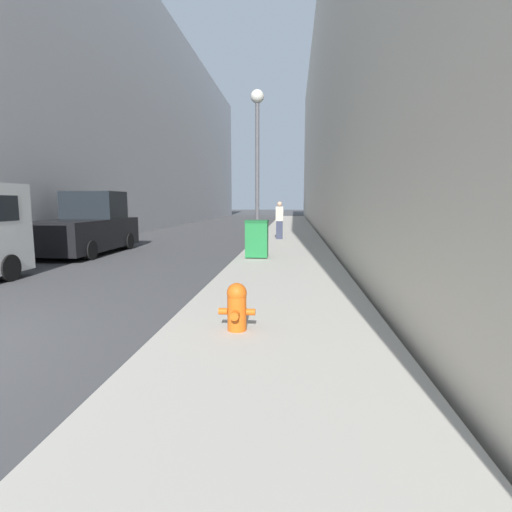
# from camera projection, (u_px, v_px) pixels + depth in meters

# --- Properties ---
(sidewalk_right) EXTENTS (3.15, 60.00, 0.13)m
(sidewalk_right) POSITION_uv_depth(u_px,v_px,m) (289.00, 235.00, 21.82)
(sidewalk_right) COLOR #ADA89E
(sidewalk_right) RESTS_ON ground
(building_left_glass) EXTENTS (12.00, 60.00, 15.69)m
(building_left_glass) POSITION_uv_depth(u_px,v_px,m) (91.00, 122.00, 30.07)
(building_left_glass) COLOR #BCBCC1
(building_left_glass) RESTS_ON ground
(building_right_stone) EXTENTS (12.00, 60.00, 16.44)m
(building_right_stone) POSITION_uv_depth(u_px,v_px,m) (402.00, 111.00, 27.91)
(building_right_stone) COLOR beige
(building_right_stone) RESTS_ON ground
(fire_hydrant) EXTENTS (0.50, 0.39, 0.65)m
(fire_hydrant) POSITION_uv_depth(u_px,v_px,m) (237.00, 306.00, 5.38)
(fire_hydrant) COLOR #D15614
(fire_hydrant) RESTS_ON sidewalk_right
(trash_bin) EXTENTS (0.70, 0.66, 1.18)m
(trash_bin) POSITION_uv_depth(u_px,v_px,m) (257.00, 238.00, 12.50)
(trash_bin) COLOR #1E7538
(trash_bin) RESTS_ON sidewalk_right
(lamppost) EXTENTS (0.49, 0.49, 5.80)m
(lamppost) POSITION_uv_depth(u_px,v_px,m) (257.00, 147.00, 14.77)
(lamppost) COLOR #4C4C51
(lamppost) RESTS_ON sidewalk_right
(pickup_truck) EXTENTS (2.22, 4.89, 2.27)m
(pickup_truck) POSITION_uv_depth(u_px,v_px,m) (86.00, 228.00, 14.60)
(pickup_truck) COLOR black
(pickup_truck) RESTS_ON ground
(pedestrian_on_sidewalk) EXTENTS (0.36, 0.23, 1.77)m
(pedestrian_on_sidewalk) POSITION_uv_depth(u_px,v_px,m) (279.00, 220.00, 18.82)
(pedestrian_on_sidewalk) COLOR #2D3347
(pedestrian_on_sidewalk) RESTS_ON sidewalk_right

